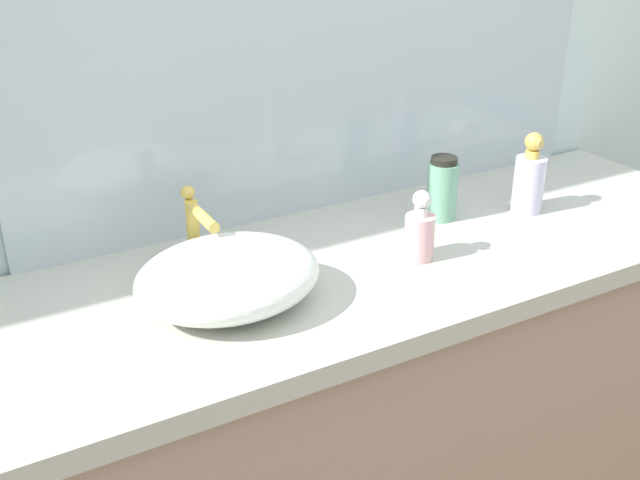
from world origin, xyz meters
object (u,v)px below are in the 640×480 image
object	(u,v)px
sink_basin	(228,276)
perfume_bottle	(442,189)
lotion_bottle	(420,232)
soap_dispenser	(529,179)
candle_jar	(634,193)

from	to	relation	value
sink_basin	perfume_bottle	world-z (taller)	perfume_bottle
sink_basin	lotion_bottle	distance (m)	0.41
perfume_bottle	soap_dispenser	bearing A→B (deg)	-17.61
perfume_bottle	sink_basin	bearing A→B (deg)	-167.75
sink_basin	soap_dispenser	bearing A→B (deg)	4.50
sink_basin	soap_dispenser	xyz separation A→B (m)	(0.78, 0.06, 0.02)
lotion_bottle	candle_jar	bearing A→B (deg)	-0.01
soap_dispenser	lotion_bottle	bearing A→B (deg)	-168.01
sink_basin	soap_dispenser	size ratio (longest dim) A/B	1.79
candle_jar	lotion_bottle	bearing A→B (deg)	179.99
soap_dispenser	sink_basin	bearing A→B (deg)	-175.50
sink_basin	candle_jar	xyz separation A→B (m)	(1.06, -0.02, -0.04)
lotion_bottle	candle_jar	world-z (taller)	lotion_bottle
lotion_bottle	perfume_bottle	xyz separation A→B (m)	(0.17, 0.14, 0.01)
soap_dispenser	lotion_bottle	world-z (taller)	soap_dispenser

